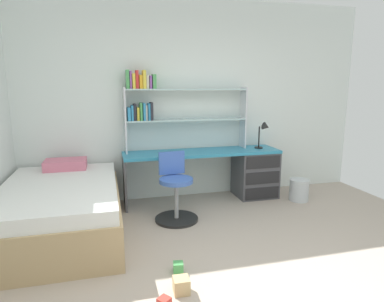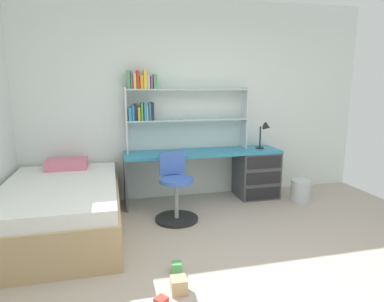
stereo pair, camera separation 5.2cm
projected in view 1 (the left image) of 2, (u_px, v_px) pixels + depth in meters
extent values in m
cube|color=#B2A393|center=(257.00, 297.00, 2.55)|extent=(5.44, 5.99, 0.02)
cube|color=silver|center=(183.00, 101.00, 4.67)|extent=(5.44, 0.06, 2.77)
cube|color=teal|center=(202.00, 152.00, 4.56)|extent=(2.17, 0.52, 0.04)
cube|color=#4C4C51|center=(255.00, 173.00, 4.83)|extent=(0.56, 0.50, 0.67)
cube|color=#4C4C51|center=(125.00, 183.00, 4.37)|extent=(0.03, 0.47, 0.67)
cube|color=black|center=(262.00, 193.00, 4.63)|extent=(0.51, 0.01, 0.17)
cube|color=black|center=(263.00, 178.00, 4.59)|extent=(0.51, 0.01, 0.17)
cube|color=black|center=(263.00, 162.00, 4.55)|extent=(0.51, 0.01, 0.17)
cube|color=silver|center=(125.00, 121.00, 4.36)|extent=(0.02, 0.22, 0.87)
cube|color=silver|center=(243.00, 118.00, 4.77)|extent=(0.02, 0.22, 0.87)
cube|color=silver|center=(187.00, 120.00, 4.57)|extent=(1.66, 0.22, 0.02)
cube|color=silver|center=(187.00, 89.00, 4.48)|extent=(1.66, 0.22, 0.02)
cube|color=#338CBF|center=(129.00, 114.00, 4.35)|extent=(0.04, 0.19, 0.17)
cube|color=#338CBF|center=(132.00, 113.00, 4.36)|extent=(0.03, 0.16, 0.20)
cube|color=#26262D|center=(135.00, 112.00, 4.37)|extent=(0.04, 0.14, 0.22)
cube|color=yellow|center=(138.00, 114.00, 4.38)|extent=(0.03, 0.13, 0.17)
cube|color=#4CA559|center=(141.00, 112.00, 4.38)|extent=(0.03, 0.18, 0.23)
cube|color=#338CBF|center=(144.00, 112.00, 4.40)|extent=(0.03, 0.20, 0.23)
cube|color=beige|center=(146.00, 113.00, 4.41)|extent=(0.02, 0.15, 0.20)
cube|color=#338CBF|center=(149.00, 112.00, 4.41)|extent=(0.03, 0.16, 0.22)
cube|color=#26262D|center=(151.00, 111.00, 4.42)|extent=(0.03, 0.18, 0.24)
cube|color=#4CA559|center=(128.00, 79.00, 4.26)|extent=(0.04, 0.15, 0.24)
cube|color=purple|center=(130.00, 80.00, 4.28)|extent=(0.02, 0.17, 0.23)
cube|color=yellow|center=(133.00, 81.00, 4.29)|extent=(0.04, 0.20, 0.19)
cube|color=red|center=(137.00, 80.00, 4.29)|extent=(0.04, 0.13, 0.23)
cube|color=gold|center=(141.00, 82.00, 4.31)|extent=(0.04, 0.14, 0.18)
cube|color=yellow|center=(144.00, 80.00, 4.32)|extent=(0.04, 0.16, 0.24)
cube|color=beige|center=(147.00, 82.00, 4.33)|extent=(0.03, 0.14, 0.18)
cube|color=purple|center=(150.00, 82.00, 4.34)|extent=(0.03, 0.14, 0.17)
cube|color=#4CA559|center=(154.00, 82.00, 4.35)|extent=(0.04, 0.16, 0.18)
cylinder|color=black|center=(259.00, 148.00, 4.77)|extent=(0.12, 0.12, 0.02)
cylinder|color=black|center=(259.00, 137.00, 4.74)|extent=(0.02, 0.02, 0.30)
cone|color=black|center=(266.00, 127.00, 4.69)|extent=(0.12, 0.11, 0.13)
cylinder|color=black|center=(177.00, 219.00, 3.99)|extent=(0.52, 0.52, 0.03)
cylinder|color=#A5A8AD|center=(176.00, 201.00, 3.94)|extent=(0.05, 0.05, 0.47)
cylinder|color=#3F66BF|center=(176.00, 181.00, 3.89)|extent=(0.40, 0.40, 0.05)
cube|color=#3F66BF|center=(172.00, 163.00, 4.03)|extent=(0.32, 0.07, 0.28)
cube|color=tan|center=(61.00, 216.00, 3.56)|extent=(1.24, 1.90, 0.43)
cube|color=white|center=(59.00, 191.00, 3.50)|extent=(1.18, 1.84, 0.14)
cube|color=#D8728C|center=(66.00, 164.00, 4.14)|extent=(0.50, 0.32, 0.12)
cylinder|color=silver|center=(299.00, 190.00, 4.65)|extent=(0.27, 0.27, 0.30)
cube|color=tan|center=(181.00, 285.00, 2.58)|extent=(0.13, 0.13, 0.12)
cube|color=#479E51|center=(178.00, 267.00, 2.87)|extent=(0.10, 0.10, 0.09)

